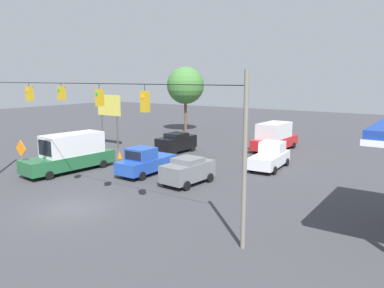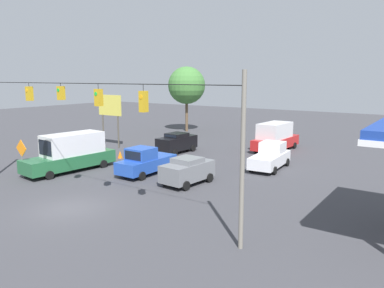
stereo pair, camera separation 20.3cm
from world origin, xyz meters
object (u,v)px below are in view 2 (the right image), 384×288
(sedan_grey_crossing_near, at_px, (188,170))
(pickup_truck_blue_withflow_mid, at_px, (145,162))
(roadside_billboard, at_px, (110,110))
(traffic_cone_fifth, at_px, (139,150))
(tree_horizon_left, at_px, (187,85))
(sedan_black_withflow_far, at_px, (177,142))
(traffic_cone_fourth, at_px, (120,154))
(traffic_cone_second, at_px, (76,164))
(box_truck_green_parked_shoulder, at_px, (71,153))
(box_truck_red_oncoming_deep, at_px, (275,137))
(traffic_cone_third, at_px, (98,159))
(work_zone_sign, at_px, (22,151))
(overhead_signal_span, at_px, (81,121))
(pickup_truck_white_oncoming_far, at_px, (270,157))
(traffic_cone_nearest, at_px, (50,171))

(sedan_grey_crossing_near, relative_size, pickup_truck_blue_withflow_mid, 0.82)
(pickup_truck_blue_withflow_mid, xyz_separation_m, roadside_billboard, (10.66, -6.47, 2.98))
(traffic_cone_fifth, bearing_deg, tree_horizon_left, -71.53)
(sedan_black_withflow_far, relative_size, traffic_cone_fourth, 6.64)
(traffic_cone_second, bearing_deg, box_truck_green_parked_shoulder, 117.94)
(sedan_black_withflow_far, height_order, traffic_cone_second, sedan_black_withflow_far)
(traffic_cone_fifth, bearing_deg, box_truck_red_oncoming_deep, -139.11)
(traffic_cone_third, xyz_separation_m, roadside_billboard, (4.84, -6.01, 3.62))
(sedan_grey_crossing_near, bearing_deg, pickup_truck_blue_withflow_mid, -4.46)
(roadside_billboard, bearing_deg, pickup_truck_blue_withflow_mid, 148.76)
(sedan_black_withflow_far, bearing_deg, work_zone_sign, 75.78)
(box_truck_green_parked_shoulder, distance_m, traffic_cone_fourth, 5.62)
(traffic_cone_fifth, bearing_deg, overhead_signal_span, 120.87)
(pickup_truck_white_oncoming_far, xyz_separation_m, traffic_cone_nearest, (12.69, 11.61, -0.64))
(traffic_cone_fifth, height_order, work_zone_sign, work_zone_sign)
(pickup_truck_blue_withflow_mid, xyz_separation_m, tree_horizon_left, (10.93, -20.62, 5.26))
(sedan_grey_crossing_near, height_order, traffic_cone_second, sedan_grey_crossing_near)
(sedan_black_withflow_far, bearing_deg, tree_horizon_left, -58.08)
(traffic_cone_fifth, bearing_deg, traffic_cone_fourth, 92.00)
(traffic_cone_second, bearing_deg, work_zone_sign, 79.09)
(pickup_truck_blue_withflow_mid, xyz_separation_m, traffic_cone_nearest, (5.63, 4.44, -0.64))
(overhead_signal_span, xyz_separation_m, traffic_cone_third, (7.52, -7.58, -4.53))
(traffic_cone_fifth, relative_size, work_zone_sign, 0.24)
(pickup_truck_white_oncoming_far, bearing_deg, overhead_signal_span, 69.40)
(traffic_cone_second, relative_size, work_zone_sign, 0.24)
(box_truck_red_oncoming_deep, xyz_separation_m, traffic_cone_nearest, (10.05, 18.96, -1.06))
(pickup_truck_white_oncoming_far, relative_size, traffic_cone_nearest, 7.78)
(box_truck_red_oncoming_deep, bearing_deg, roadside_billboard, 28.09)
(overhead_signal_span, height_order, work_zone_sign, overhead_signal_span)
(box_truck_red_oncoming_deep, distance_m, sedan_black_withflow_far, 9.92)
(box_truck_green_parked_shoulder, bearing_deg, pickup_truck_white_oncoming_far, -142.54)
(pickup_truck_white_oncoming_far, xyz_separation_m, traffic_cone_second, (12.92, 9.05, -0.64))
(sedan_black_withflow_far, height_order, traffic_cone_third, sedan_black_withflow_far)
(box_truck_green_parked_shoulder, bearing_deg, traffic_cone_third, -84.36)
(sedan_black_withflow_far, relative_size, tree_horizon_left, 0.51)
(sedan_grey_crossing_near, distance_m, traffic_cone_fifth, 11.69)
(box_truck_green_parked_shoulder, distance_m, pickup_truck_blue_withflow_mid, 6.09)
(box_truck_red_oncoming_deep, bearing_deg, traffic_cone_nearest, 62.08)
(traffic_cone_second, bearing_deg, overhead_signal_span, 145.25)
(box_truck_green_parked_shoulder, bearing_deg, overhead_signal_span, 147.35)
(traffic_cone_nearest, bearing_deg, pickup_truck_white_oncoming_far, -137.56)
(sedan_black_withflow_far, bearing_deg, traffic_cone_third, 70.20)
(pickup_truck_blue_withflow_mid, bearing_deg, work_zone_sign, 41.85)
(pickup_truck_white_oncoming_far, distance_m, work_zone_sign, 18.99)
(pickup_truck_white_oncoming_far, relative_size, work_zone_sign, 1.83)
(pickup_truck_blue_withflow_mid, distance_m, work_zone_sign, 8.97)
(box_truck_green_parked_shoulder, height_order, pickup_truck_white_oncoming_far, box_truck_green_parked_shoulder)
(box_truck_red_oncoming_deep, bearing_deg, sedan_grey_crossing_near, 89.03)
(work_zone_sign, distance_m, tree_horizon_left, 27.24)
(overhead_signal_span, xyz_separation_m, traffic_cone_second, (7.55, -5.24, -4.53))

